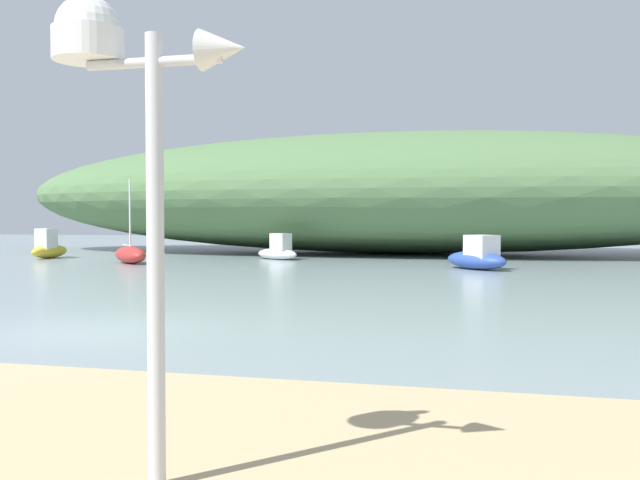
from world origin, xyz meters
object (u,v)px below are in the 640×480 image
Objects in this scene: motorboat_inner_mooring at (49,248)px; sailboat_near_shore at (130,254)px; motorboat_mid_channel at (278,250)px; mast_structure at (118,84)px; motorboat_far_right at (477,257)px.

sailboat_near_shore reaches higher than motorboat_inner_mooring.
motorboat_inner_mooring is 1.08× the size of motorboat_mid_channel.
motorboat_inner_mooring is 11.46m from motorboat_mid_channel.
motorboat_mid_channel is at bearing 37.78° from sailboat_near_shore.
sailboat_near_shore is at bearing -23.28° from motorboat_inner_mooring.
motorboat_inner_mooring is 0.77× the size of sailboat_near_shore.
motorboat_inner_mooring is at bearing 125.87° from mast_structure.
motorboat_far_right is at bearing -6.98° from motorboat_inner_mooring.
sailboat_near_shore reaches higher than mast_structure.
mast_structure is at bearing -61.04° from sailboat_near_shore.
motorboat_mid_channel is (-7.70, 28.03, -2.51)m from mast_structure.
mast_structure is at bearing -54.13° from motorboat_inner_mooring.
motorboat_far_right is at bearing -0.07° from sailboat_near_shore.
sailboat_near_shore reaches higher than motorboat_far_right.
mast_structure reaches higher than motorboat_far_right.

